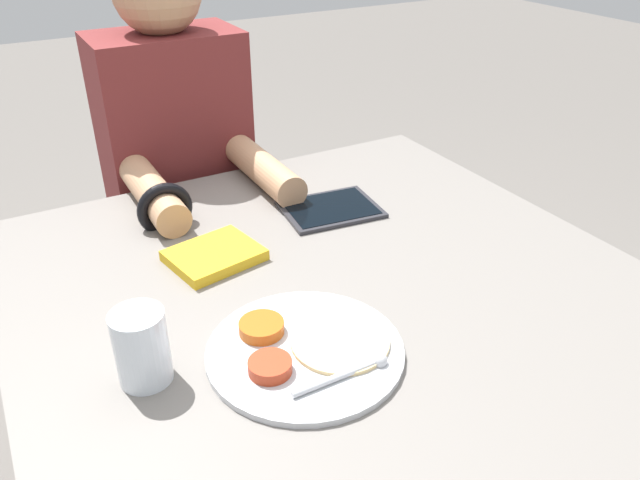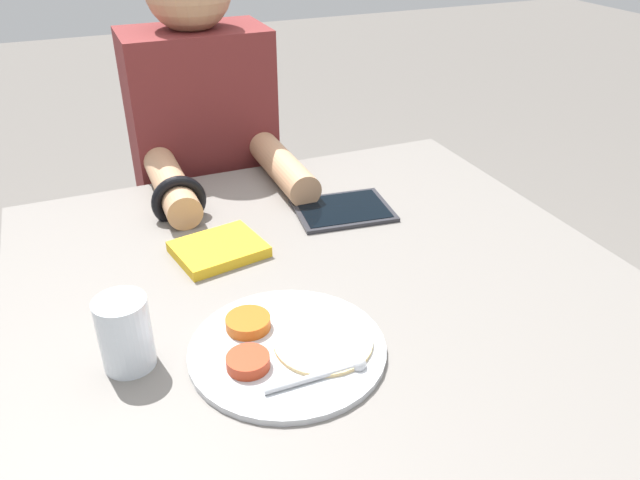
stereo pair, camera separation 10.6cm
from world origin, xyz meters
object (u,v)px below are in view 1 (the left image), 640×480
at_px(person_diner, 186,220).
at_px(drinking_glass, 142,347).
at_px(thali_tray, 305,349).
at_px(tablet_device, 330,209).
at_px(red_notebook, 214,256).

distance_m(person_diner, drinking_glass, 0.80).
height_order(person_diner, drinking_glass, person_diner).
bearing_deg(thali_tray, tablet_device, 55.15).
xyz_separation_m(thali_tray, red_notebook, (-0.02, 0.30, 0.00)).
bearing_deg(person_diner, red_notebook, -100.59).
xyz_separation_m(person_diner, drinking_glass, (-0.28, -0.72, 0.22)).
xyz_separation_m(thali_tray, drinking_glass, (-0.21, 0.06, 0.05)).
xyz_separation_m(thali_tray, person_diner, (0.07, 0.78, -0.17)).
bearing_deg(drinking_glass, thali_tray, -16.33).
relative_size(red_notebook, drinking_glass, 1.60).
height_order(red_notebook, drinking_glass, drinking_glass).
distance_m(red_notebook, drinking_glass, 0.31).
distance_m(tablet_device, person_diner, 0.49).
relative_size(thali_tray, person_diner, 0.23).
height_order(tablet_device, drinking_glass, drinking_glass).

